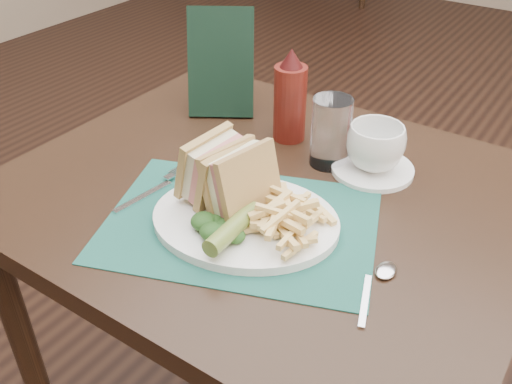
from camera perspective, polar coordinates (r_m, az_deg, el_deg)
floor at (r=1.83m, az=9.70°, el=-11.84°), size 7.00×7.00×0.00m
table_main at (r=1.25m, az=1.02°, el=-13.86°), size 0.90×0.75×0.75m
placemat at (r=0.91m, az=-1.55°, el=-3.15°), size 0.51×0.44×0.00m
plate at (r=0.91m, az=-1.06°, el=-2.84°), size 0.36×0.32×0.01m
sandwich_half_a at (r=0.93m, az=-5.27°, el=2.93°), size 0.09×0.12×0.11m
sandwich_half_b at (r=0.90m, az=-2.46°, el=1.82°), size 0.10×0.13×0.11m
kale_garnish at (r=0.86m, az=-3.43°, el=-3.73°), size 0.11×0.08×0.03m
pickle_spear at (r=0.84m, az=-2.32°, el=-3.62°), size 0.03×0.12×0.03m
fries_pile at (r=0.87m, az=3.27°, el=-2.08°), size 0.18×0.20×0.05m
fork at (r=1.00m, az=-10.09°, el=0.55°), size 0.06×0.17×0.01m
spoon at (r=0.81m, az=11.63°, el=-9.39°), size 0.08×0.15×0.01m
saucer at (r=1.06m, az=11.55°, el=2.28°), size 0.20×0.20×0.01m
coffee_cup at (r=1.04m, az=11.84°, el=4.44°), size 0.15×0.15×0.08m
drinking_glass at (r=1.05m, az=7.49°, el=5.96°), size 0.08×0.08×0.13m
ketchup_bottle at (r=1.11m, az=3.44°, el=9.66°), size 0.07×0.07×0.19m
check_presenter at (r=1.22m, az=-3.54°, el=12.77°), size 0.16×0.14×0.22m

